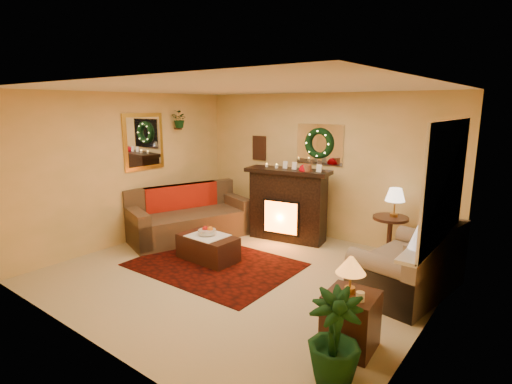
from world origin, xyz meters
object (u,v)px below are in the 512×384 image
Objects in this scene: fireplace at (288,210)px; loveseat at (408,261)px; sofa at (190,215)px; end_table_square at (350,323)px; coffee_table at (208,247)px; side_table_round at (389,240)px.

fireplace is 2.51m from loveseat.
fireplace is at bearing 54.09° from sofa.
end_table_square reaches higher than coffee_table.
sofa is 1.79m from fireplace.
sofa is 3.85m from loveseat.
side_table_round is (3.28, 1.13, -0.10)m from sofa.
fireplace is 3.37m from end_table_square.
fireplace is 1.90× the size of side_table_round.
coffee_table is (-2.82, -0.79, -0.21)m from loveseat.
loveseat is (3.84, 0.19, -0.01)m from sofa.
side_table_round reaches higher than coffee_table.
fireplace is at bearing 76.41° from coffee_table.
loveseat is at bearing 22.68° from sofa.
side_table_round is at bearing 38.85° from sofa.
loveseat is 1.10m from side_table_round.
sofa is at bearing -155.77° from fireplace.
fireplace is (1.47, 1.00, 0.12)m from sofa.
loveseat reaches higher than coffee_table.
sofa is 1.21m from coffee_table.
sofa is 1.40× the size of loveseat.
loveseat reaches higher than end_table_square.
side_table_round is 1.20× the size of end_table_square.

